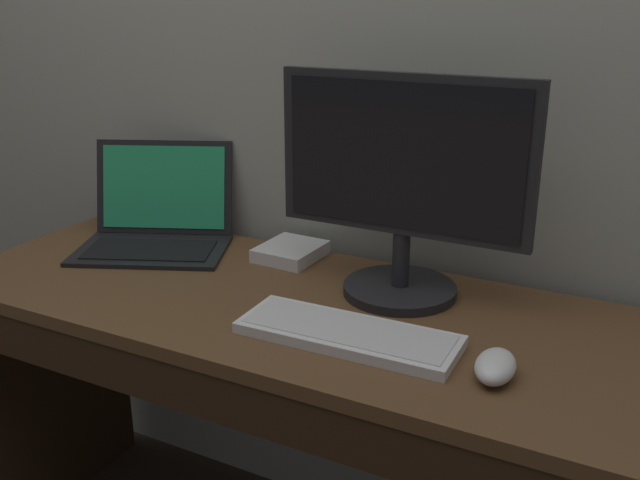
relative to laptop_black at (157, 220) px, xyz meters
name	(u,v)px	position (x,y,z in m)	size (l,w,h in m)	color
back_wall	(358,16)	(0.45, 0.19, 0.48)	(4.83, 0.04, 2.61)	#9EA093
desk	(283,386)	(0.45, -0.16, -0.26)	(1.50, 0.57, 0.76)	brown
laptop_black	(157,220)	(0.00, 0.00, 0.00)	(0.44, 0.41, 0.24)	black
external_monitor	(402,190)	(0.65, -0.02, 0.16)	(0.52, 0.24, 0.45)	black
wired_keyboard	(348,334)	(0.64, -0.25, -0.05)	(0.41, 0.15, 0.02)	white
computer_mouse	(495,366)	(0.91, -0.26, -0.04)	(0.07, 0.11, 0.04)	white
external_drive_box	(291,252)	(0.34, 0.06, -0.05)	(0.13, 0.15, 0.03)	silver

